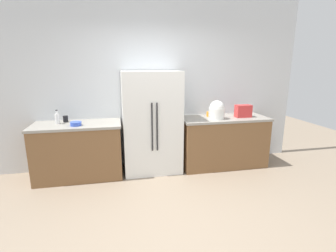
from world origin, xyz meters
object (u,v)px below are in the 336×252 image
at_px(refrigerator, 152,123).
at_px(cup_a, 66,119).
at_px(bottle_a, 57,118).
at_px(bowl_a, 76,124).
at_px(toaster, 243,111).
at_px(rice_cooker, 217,110).
at_px(cup_b, 209,114).

relative_size(refrigerator, cup_a, 16.58).
height_order(bottle_a, bowl_a, bottle_a).
height_order(toaster, bottle_a, bottle_a).
relative_size(toaster, bottle_a, 1.24).
xyz_separation_m(bottle_a, cup_a, (0.10, 0.10, -0.04)).
distance_m(refrigerator, rice_cooker, 1.13).
relative_size(bottle_a, cup_a, 2.16).
xyz_separation_m(toaster, bowl_a, (-2.81, -0.08, -0.08)).
distance_m(toaster, cup_b, 0.60).
bearing_deg(rice_cooker, toaster, 3.99).
height_order(toaster, cup_b, toaster).
bearing_deg(cup_b, refrigerator, -173.85).
distance_m(bottle_a, cup_a, 0.15).
bearing_deg(bottle_a, toaster, -2.15).
xyz_separation_m(toaster, bottle_a, (-3.11, 0.12, -0.02)).
bearing_deg(cup_b, toaster, -18.02).
bearing_deg(cup_a, cup_b, -0.72).
bearing_deg(refrigerator, bottle_a, 178.24).
bearing_deg(cup_a, bottle_a, -136.15).
bearing_deg(refrigerator, cup_a, 174.06).
bearing_deg(bowl_a, cup_b, 6.65).
distance_m(cup_a, cup_b, 2.44).
xyz_separation_m(toaster, cup_b, (-0.57, 0.18, -0.07)).
bearing_deg(bowl_a, refrigerator, 7.09).
bearing_deg(bowl_a, toaster, 1.56).
xyz_separation_m(rice_cooker, cup_b, (-0.05, 0.22, -0.10)).
height_order(bottle_a, cup_b, bottle_a).
height_order(refrigerator, cup_a, refrigerator).
distance_m(refrigerator, toaster, 1.63).
bearing_deg(cup_a, refrigerator, -5.94).
xyz_separation_m(rice_cooker, bowl_a, (-2.30, -0.04, -0.12)).
distance_m(cup_a, bowl_a, 0.35).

